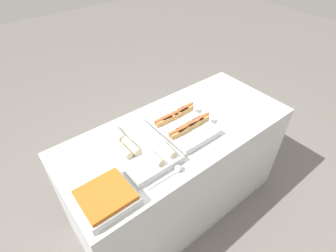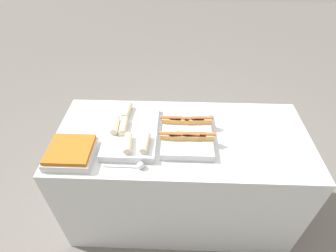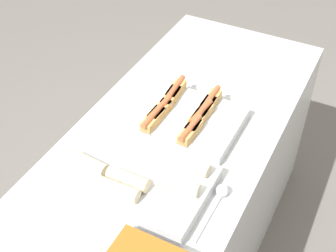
% 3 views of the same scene
% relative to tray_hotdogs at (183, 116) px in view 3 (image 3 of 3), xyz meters
% --- Properties ---
extents(counter, '(1.68, 0.74, 0.87)m').
position_rel_tray_hotdogs_xyz_m(counter, '(-0.03, 0.00, -0.47)').
color(counter, silver).
rests_on(counter, ground_plane).
extents(tray_hotdogs, '(0.35, 0.45, 0.10)m').
position_rel_tray_hotdogs_xyz_m(tray_hotdogs, '(0.00, 0.00, 0.00)').
color(tray_hotdogs, silver).
rests_on(tray_hotdogs, counter).
extents(tray_wraps, '(0.33, 0.50, 0.10)m').
position_rel_tray_hotdogs_xyz_m(tray_wraps, '(-0.36, -0.00, -0.00)').
color(tray_wraps, silver).
rests_on(tray_wraps, counter).
extents(serving_spoon_near, '(0.24, 0.04, 0.04)m').
position_rel_tray_hotdogs_xyz_m(serving_spoon_near, '(-0.29, -0.28, -0.02)').
color(serving_spoon_near, silver).
rests_on(serving_spoon_near, counter).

